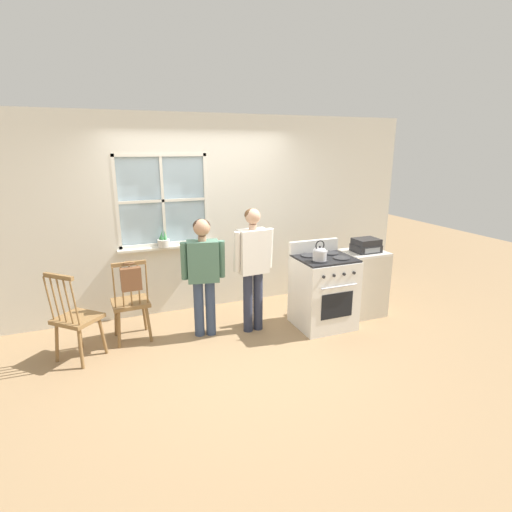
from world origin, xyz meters
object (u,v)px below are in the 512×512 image
Objects in this scene: kettle at (320,253)px; potted_plant at (164,242)px; person_elderly_left at (203,267)px; side_counter at (362,283)px; person_teen_center at (253,260)px; chair_by_window at (131,303)px; stereo at (366,245)px; handbag at (131,278)px; chair_near_wall at (76,319)px; stove at (323,291)px.

potted_plant is (-1.66, 1.26, 0.01)m from kettle.
side_counter is (2.20, -0.16, -0.43)m from person_elderly_left.
kettle is at bearing -27.54° from person_teen_center.
person_elderly_left is (0.85, -0.20, 0.41)m from chair_by_window.
stereo is (0.86, 0.25, -0.04)m from kettle.
side_counter is at bearing 17.15° from kettle.
potted_plant is at bearing -132.74° from chair_by_window.
person_elderly_left is 5.91× the size of kettle.
stereo is at bearing 169.68° from chair_by_window.
side_counter is at bearing 170.06° from chair_by_window.
kettle reaches higher than handbag.
person_teen_center is (2.04, -0.04, 0.46)m from chair_near_wall.
chair_near_wall is 2.86m from kettle.
chair_near_wall is at bearing -167.31° from person_elderly_left.
stove is at bearing -169.17° from side_counter.
person_elderly_left reaches higher than chair_by_window.
chair_by_window is 3.01× the size of stereo.
person_elderly_left is at bearing 162.27° from kettle.
handbag is at bearing 173.51° from stove.
chair_near_wall is 1.14× the size of side_counter.
person_elderly_left is 2.21m from stereo.
person_elderly_left is 6.33× the size of potted_plant.
person_teen_center is at bearing 1.30° from person_elderly_left.
person_teen_center reaches higher than person_elderly_left.
side_counter is at bearing -5.71° from person_teen_center.
stove is at bearing 164.86° from chair_by_window.
side_counter is 0.54m from stereo.
person_teen_center is 1.74× the size of side_counter.
person_elderly_left is at bearing 167.38° from person_teen_center.
chair_near_wall is 4.43× the size of potted_plant.
potted_plant is at bearing 142.75° from kettle.
handbag is at bearing -120.54° from potted_plant.
potted_plant reaches higher than chair_by_window.
stereo is (1.60, -0.09, 0.06)m from person_teen_center.
kettle is 0.90m from stereo.
person_teen_center reaches higher than stereo.
handbag is at bearing 177.15° from stereo.
person_teen_center reaches higher than potted_plant.
stereo is (3.64, -0.13, 0.52)m from chair_near_wall.
potted_plant is (-0.92, 0.93, 0.11)m from person_teen_center.
person_teen_center is 1.67m from side_counter.
person_teen_center is (1.45, -0.30, 0.46)m from chair_by_window.
person_elderly_left is at bearing 175.26° from stereo.
stereo reaches higher than handbag.
potted_plant reaches higher than handbag.
potted_plant is at bearing 59.46° from handbag.
handbag is 3.07m from side_counter.
person_elderly_left is (1.44, 0.05, 0.41)m from chair_near_wall.
stereo reaches higher than side_counter.
chair_near_wall is 4.14× the size of kettle.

